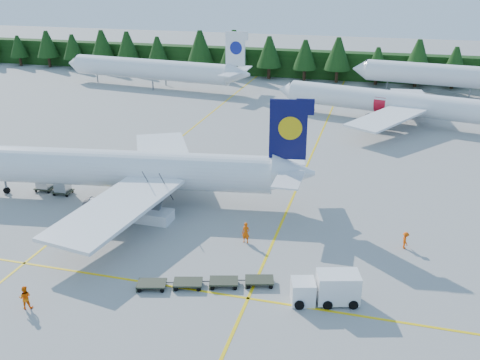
% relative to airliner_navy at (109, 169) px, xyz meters
% --- Properties ---
extents(ground, '(320.00, 320.00, 0.00)m').
position_rel_airliner_navy_xyz_m(ground, '(13.24, -8.48, -3.51)').
color(ground, '#9F9F99').
rests_on(ground, ground).
extents(taxi_stripe_a, '(0.25, 120.00, 0.01)m').
position_rel_airliner_navy_xyz_m(taxi_stripe_a, '(-0.76, 11.52, -3.51)').
color(taxi_stripe_a, yellow).
rests_on(taxi_stripe_a, ground).
extents(taxi_stripe_b, '(0.25, 120.00, 0.01)m').
position_rel_airliner_navy_xyz_m(taxi_stripe_b, '(19.24, 11.52, -3.51)').
color(taxi_stripe_b, yellow).
rests_on(taxi_stripe_b, ground).
extents(taxi_stripe_cross, '(80.00, 0.25, 0.01)m').
position_rel_airliner_navy_xyz_m(taxi_stripe_cross, '(13.24, -14.48, -3.51)').
color(taxi_stripe_cross, yellow).
rests_on(taxi_stripe_cross, ground).
extents(treeline_hedge, '(220.00, 4.00, 6.00)m').
position_rel_airliner_navy_xyz_m(treeline_hedge, '(13.24, 73.52, -0.51)').
color(treeline_hedge, black).
rests_on(treeline_hedge, ground).
extents(airliner_navy, '(40.03, 32.72, 11.68)m').
position_rel_airliner_navy_xyz_m(airliner_navy, '(0.00, 0.00, 0.00)').
color(airliner_navy, white).
rests_on(airliner_navy, ground).
extents(airliner_red, '(36.68, 29.83, 10.84)m').
position_rel_airliner_navy_xyz_m(airliner_red, '(27.19, 40.37, -0.25)').
color(airliner_red, white).
rests_on(airliner_red, ground).
extents(airliner_far_left, '(41.69, 8.46, 12.14)m').
position_rel_airliner_navy_xyz_m(airliner_far_left, '(-20.70, 54.63, 0.29)').
color(airliner_far_left, white).
rests_on(airliner_far_left, ground).
extents(airliner_far_right, '(42.43, 9.96, 12.39)m').
position_rel_airliner_navy_xyz_m(airliner_far_right, '(40.78, 63.01, 0.37)').
color(airliner_far_right, white).
rests_on(airliner_far_right, ground).
extents(airstairs, '(4.32, 5.86, 3.84)m').
position_rel_airliner_navy_xyz_m(airstairs, '(6.45, -3.60, -2.68)').
color(airstairs, white).
rests_on(airstairs, ground).
extents(service_truck, '(5.42, 3.18, 2.47)m').
position_rel_airliner_navy_xyz_m(service_truck, '(25.01, -13.36, -2.29)').
color(service_truck, white).
rests_on(service_truck, ground).
extents(dolly_train, '(10.75, 4.73, 0.13)m').
position_rel_airliner_navy_xyz_m(dolly_train, '(15.55, -13.72, -3.08)').
color(dolly_train, '#303526').
rests_on(dolly_train, ground).
extents(uld_pair, '(4.62, 1.97, 1.54)m').
position_rel_airliner_navy_xyz_m(uld_pair, '(-7.13, -0.16, -2.48)').
color(uld_pair, '#303526').
rests_on(uld_pair, ground).
extents(crew_a, '(0.78, 0.56, 2.01)m').
position_rel_airliner_navy_xyz_m(crew_a, '(16.80, -5.84, -2.51)').
color(crew_a, '#DE4D04').
rests_on(crew_a, ground).
extents(crew_b, '(1.12, 1.02, 1.88)m').
position_rel_airliner_navy_xyz_m(crew_b, '(3.47, -20.04, -2.57)').
color(crew_b, '#FB6605').
rests_on(crew_b, ground).
extents(crew_c, '(0.60, 0.76, 1.61)m').
position_rel_airliner_navy_xyz_m(crew_c, '(31.03, -3.10, -2.71)').
color(crew_c, '#FF5005').
rests_on(crew_c, ground).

